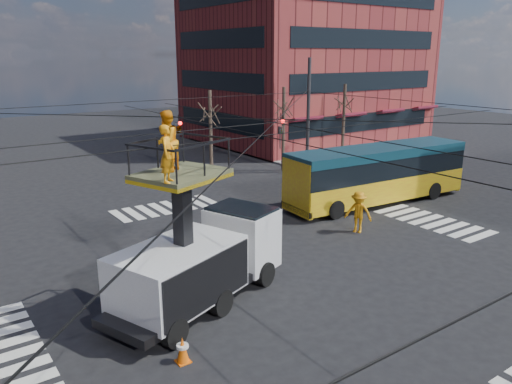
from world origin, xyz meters
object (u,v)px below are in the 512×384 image
(traffic_cone, at_px, (183,350))
(flagger, at_px, (358,212))
(utility_truck, at_px, (200,243))
(city_bus, at_px, (377,173))
(worker_ground, at_px, (202,276))

(traffic_cone, height_order, flagger, flagger)
(utility_truck, relative_size, flagger, 3.68)
(utility_truck, bearing_deg, city_bus, -2.43)
(city_bus, xyz_separation_m, worker_ground, (-14.12, -4.90, -0.70))
(traffic_cone, height_order, worker_ground, worker_ground)
(traffic_cone, distance_m, worker_ground, 3.36)
(utility_truck, height_order, worker_ground, utility_truck)
(city_bus, xyz_separation_m, flagger, (-4.56, -2.92, -0.72))
(utility_truck, height_order, flagger, utility_truck)
(utility_truck, distance_m, flagger, 9.67)
(utility_truck, xyz_separation_m, flagger, (9.45, 1.73, -1.11))
(flagger, bearing_deg, utility_truck, -108.65)
(utility_truck, bearing_deg, traffic_cone, -148.37)
(utility_truck, xyz_separation_m, traffic_cone, (-2.17, -2.82, -1.72))
(traffic_cone, relative_size, worker_ground, 0.37)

